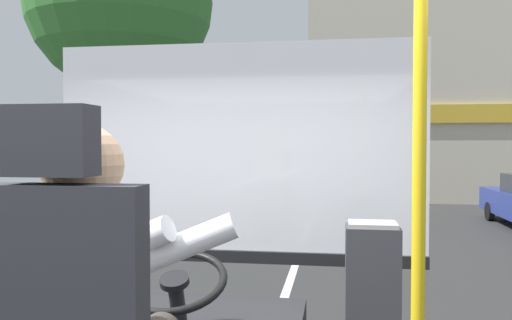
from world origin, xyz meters
name	(u,v)px	position (x,y,z in m)	size (l,w,h in m)	color
ground	(303,243)	(0.00, 8.80, -0.02)	(18.00, 44.00, 0.06)	#2D2D2D
bus_driver	(94,296)	(-0.05, -0.38, 1.56)	(0.80, 0.57, 0.82)	#332D28
handrail_pole	(419,203)	(0.93, -0.09, 1.82)	(0.04, 0.04, 2.16)	gold
fare_box	(372,310)	(0.84, 0.82, 1.18)	(0.27, 0.23, 0.88)	#333338
windshield_panel	(237,177)	(0.00, 1.62, 1.78)	(2.50, 0.08, 1.48)	silver
street_tree	(120,2)	(-3.38, 7.57, 4.67)	(3.48, 3.48, 6.43)	#4C3828
shop_building	(473,97)	(5.55, 18.09, 3.70)	(11.71, 4.24, 7.40)	#BCB29E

